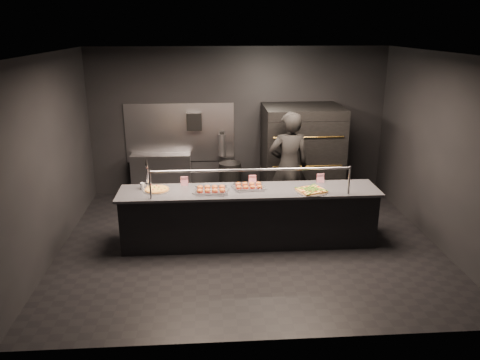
{
  "coord_description": "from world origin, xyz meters",
  "views": [
    {
      "loc": [
        -0.63,
        -6.91,
        3.38
      ],
      "look_at": [
        -0.13,
        0.2,
        1.02
      ],
      "focal_mm": 35.0,
      "sensor_mm": 36.0,
      "label": 1
    }
  ],
  "objects": [
    {
      "name": "slider_tray_b",
      "position": [
        -0.0,
        0.08,
        0.95
      ],
      "size": [
        0.56,
        0.48,
        0.08
      ],
      "color": "silver",
      "rests_on": "service_counter"
    },
    {
      "name": "square_pizza",
      "position": [
        0.96,
        -0.15,
        0.94
      ],
      "size": [
        0.5,
        0.5,
        0.05
      ],
      "color": "silver",
      "rests_on": "service_counter"
    },
    {
      "name": "condiment_jar",
      "position": [
        -1.65,
        0.13,
        0.97
      ],
      "size": [
        0.17,
        0.07,
        0.11
      ],
      "color": "silver",
      "rests_on": "service_counter"
    },
    {
      "name": "round_pizza",
      "position": [
        -1.45,
        0.07,
        0.94
      ],
      "size": [
        0.43,
        0.43,
        0.03
      ],
      "color": "silver",
      "rests_on": "service_counter"
    },
    {
      "name": "service_counter",
      "position": [
        0.0,
        -0.0,
        0.46
      ],
      "size": [
        4.1,
        0.78,
        1.37
      ],
      "color": "black",
      "rests_on": "ground"
    },
    {
      "name": "trash_bin",
      "position": [
        -0.2,
        2.11,
        0.37
      ],
      "size": [
        0.45,
        0.45,
        0.75
      ],
      "primitive_type": "cylinder",
      "color": "black",
      "rests_on": "ground"
    },
    {
      "name": "room",
      "position": [
        -0.02,
        0.05,
        1.5
      ],
      "size": [
        6.04,
        6.0,
        3.0
      ],
      "color": "black",
      "rests_on": "ground"
    },
    {
      "name": "pizza_oven",
      "position": [
        1.2,
        1.9,
        0.97
      ],
      "size": [
        1.5,
        1.23,
        1.91
      ],
      "color": "black",
      "rests_on": "ground"
    },
    {
      "name": "worker",
      "position": [
        0.79,
        1.0,
        0.99
      ],
      "size": [
        0.76,
        0.54,
        1.98
      ],
      "primitive_type": "imported",
      "rotation": [
        0.0,
        0.0,
        3.24
      ],
      "color": "black",
      "rests_on": "ground"
    },
    {
      "name": "fire_extinguisher",
      "position": [
        -0.35,
        2.4,
        1.06
      ],
      "size": [
        0.14,
        0.14,
        0.51
      ],
      "color": "#B2B2B7",
      "rests_on": "room"
    },
    {
      "name": "prep_shelf",
      "position": [
        -1.6,
        2.32,
        0.45
      ],
      "size": [
        1.2,
        0.35,
        0.9
      ],
      "primitive_type": "cube",
      "color": "#99999E",
      "rests_on": "ground"
    },
    {
      "name": "slider_tray_a",
      "position": [
        -0.6,
        -0.05,
        0.95
      ],
      "size": [
        0.59,
        0.49,
        0.08
      ],
      "color": "silver",
      "rests_on": "service_counter"
    },
    {
      "name": "tent_cards",
      "position": [
        0.08,
        0.28,
        1.0
      ],
      "size": [
        2.35,
        0.04,
        0.15
      ],
      "color": "white",
      "rests_on": "service_counter"
    },
    {
      "name": "beer_tap",
      "position": [
        -1.6,
        0.2,
        1.07
      ],
      "size": [
        0.13,
        0.19,
        0.51
      ],
      "color": "silver",
      "rests_on": "service_counter"
    },
    {
      "name": "towel_dispenser",
      "position": [
        -0.9,
        2.39,
        1.55
      ],
      "size": [
        0.3,
        0.2,
        0.35
      ],
      "primitive_type": "cube",
      "color": "black",
      "rests_on": "room"
    }
  ]
}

